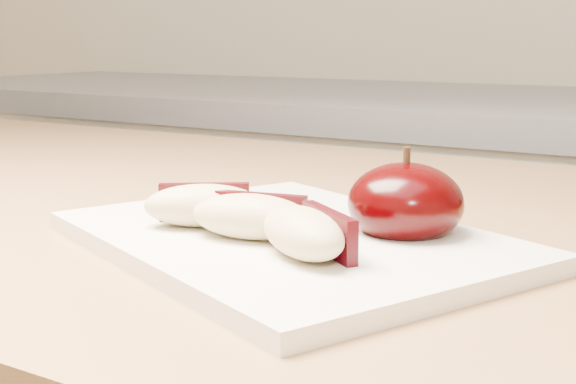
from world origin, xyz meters
The scene contains 5 objects.
cutting_board centered at (0.08, 0.39, 0.91)m, with size 0.28×0.20×0.01m, color silver.
apple_half centered at (0.14, 0.43, 0.93)m, with size 0.08×0.08×0.06m.
apple_wedge_a centered at (0.02, 0.38, 0.92)m, with size 0.08×0.07×0.03m.
apple_wedge_b centered at (0.07, 0.37, 0.92)m, with size 0.08×0.05×0.03m.
apple_wedge_c centered at (0.12, 0.35, 0.92)m, with size 0.08×0.07×0.03m.
Camera 1 is at (0.33, -0.02, 1.03)m, focal length 50.00 mm.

